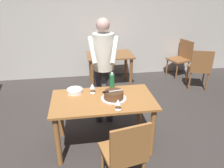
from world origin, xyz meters
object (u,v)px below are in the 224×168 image
person_cutting_cake (104,61)px  background_chair_1 (181,57)px  cake_knife (108,92)px  main_dining_table (103,107)px  wine_glass_far (118,102)px  background_chair_0 (199,68)px  cake_on_platter (114,95)px  plate_stack (75,91)px  wine_glass_near (92,86)px  background_table (110,61)px  chair_near_side (125,152)px  water_bottle (112,81)px

person_cutting_cake → background_chair_1: 2.86m
person_cutting_cake → cake_knife: bearing=-91.1°
main_dining_table → cake_knife: bearing=-20.7°
wine_glass_far → background_chair_0: bearing=41.3°
cake_on_platter → background_chair_1: size_ratio=0.38×
plate_stack → background_chair_1: (2.61, 2.14, -0.29)m
cake_on_platter → wine_glass_near: (-0.27, 0.22, 0.05)m
cake_on_platter → background_chair_0: 2.71m
cake_knife → person_cutting_cake: 0.65m
person_cutting_cake → background_chair_1: size_ratio=1.91×
main_dining_table → cake_on_platter: (0.14, -0.02, 0.18)m
background_table → person_cutting_cake: bearing=-102.0°
cake_on_platter → background_chair_0: bearing=36.6°
wine_glass_far → person_cutting_cake: person_cutting_cake is taller
background_table → background_chair_0: size_ratio=1.11×
chair_near_side → background_chair_1: (2.09, 3.13, 0.00)m
main_dining_table → background_chair_0: background_chair_0 is taller
wine_glass_far → water_bottle: bearing=88.1°
wine_glass_near → cake_knife: bearing=-49.7°
cake_on_platter → plate_stack: size_ratio=1.55×
plate_stack → background_chair_0: size_ratio=0.24×
wine_glass_near → water_bottle: bearing=18.7°
cake_on_platter → plate_stack: (-0.51, 0.26, -0.02)m
plate_stack → background_chair_1: 3.39m
cake_on_platter → background_chair_0: (2.16, 1.61, -0.31)m
plate_stack → water_bottle: 0.55m
wine_glass_far → water_bottle: (0.02, 0.60, 0.01)m
plate_stack → chair_near_side: bearing=-62.5°
main_dining_table → background_chair_0: (2.30, 1.59, -0.13)m
chair_near_side → wine_glass_near: bearing=105.8°
main_dining_table → background_table: size_ratio=1.37×
wine_glass_near → chair_near_side: size_ratio=0.16×
chair_near_side → background_chair_0: bearing=47.4°
cake_on_platter → cake_knife: (-0.07, -0.01, 0.06)m
water_bottle → main_dining_table: bearing=-119.0°
main_dining_table → wine_glass_near: bearing=121.6°
main_dining_table → person_cutting_cake: 0.75m
cake_knife → main_dining_table: bearing=159.3°
cake_knife → background_table: cake_knife is taller
plate_stack → wine_glass_far: size_ratio=1.53×
chair_near_side → background_chair_0: same height
wine_glass_far → background_chair_1: bearing=52.0°
wine_glass_far → chair_near_side: bearing=-90.2°
main_dining_table → plate_stack: bearing=147.0°
cake_on_platter → wine_glass_far: 0.29m
wine_glass_near → person_cutting_cake: person_cutting_cake is taller
chair_near_side → background_chair_0: 3.18m
chair_near_side → background_table: chair_near_side is taller
wine_glass_far → water_bottle: size_ratio=0.58×
wine_glass_far → person_cutting_cake: bearing=94.2°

